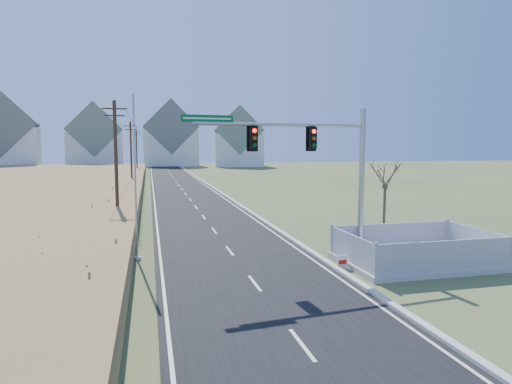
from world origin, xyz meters
name	(u,v)px	position (x,y,z in m)	size (l,w,h in m)	color
ground	(245,272)	(0.00, 0.00, 0.00)	(260.00, 260.00, 0.00)	#3B4E25
road	(177,183)	(0.00, 50.00, 0.03)	(8.00, 180.00, 0.06)	black
curb	(205,182)	(4.15, 50.00, 0.09)	(0.30, 180.00, 0.18)	#B2AFA8
utility_pole_near	(116,160)	(-6.50, 15.00, 4.68)	(1.80, 0.26, 9.00)	#422D1E
utility_pole_mid	(131,153)	(-6.50, 45.00, 4.68)	(1.80, 0.26, 9.00)	#422D1E
utility_pole_far	(137,151)	(-6.50, 75.00, 4.68)	(1.80, 0.26, 9.00)	#422D1E
condo_nw	(2,137)	(-38.00, 100.00, 7.70)	(17.69, 13.38, 19.05)	silver
condo_nnw	(95,141)	(-18.00, 108.00, 6.94)	(14.93, 11.17, 17.03)	silver
condo_n	(171,139)	(2.00, 112.00, 7.61)	(15.27, 10.20, 18.54)	silver
condo_ne	(238,142)	(20.00, 104.00, 6.84)	(14.12, 10.51, 16.52)	silver
traffic_signal_mast	(329,168)	(4.48, 1.13, 4.62)	(9.47, 1.45, 7.58)	#9EA0A5
fence_enclosure	(416,258)	(8.35, -0.60, 0.31)	(7.17, 4.94, 1.63)	#B7B5AD
open_sign	(342,262)	(4.50, -0.64, 0.35)	(0.53, 0.12, 0.65)	white
flagpole	(136,195)	(-4.83, 3.36, 3.28)	(0.37, 0.37, 8.23)	#B7B5AD
bare_tree	(385,173)	(9.21, 4.09, 4.13)	(1.93, 1.93, 5.12)	#4C3F33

